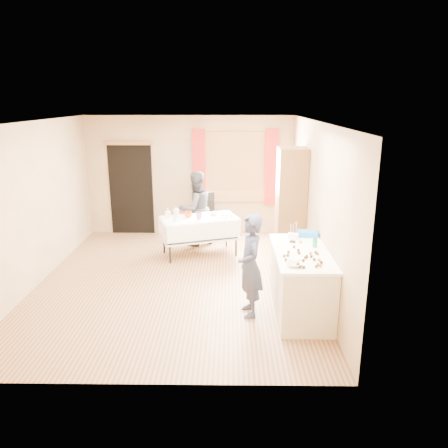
{
  "coord_description": "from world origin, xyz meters",
  "views": [
    {
      "loc": [
        0.88,
        -6.74,
        2.93
      ],
      "look_at": [
        0.79,
        0.0,
        1.0
      ],
      "focal_mm": 35.0,
      "sensor_mm": 36.0,
      "label": 1
    }
  ],
  "objects_px": {
    "counter": "(301,282)",
    "girl": "(250,266)",
    "party_table": "(200,233)",
    "cabinet": "(291,206)",
    "chair": "(208,224)",
    "woman": "(196,209)"
  },
  "relations": [
    {
      "from": "cabinet",
      "to": "counter",
      "type": "distance_m",
      "value": 2.09
    },
    {
      "from": "chair",
      "to": "girl",
      "type": "distance_m",
      "value": 3.68
    },
    {
      "from": "cabinet",
      "to": "chair",
      "type": "xyz_separation_m",
      "value": [
        -1.59,
        1.48,
        -0.77
      ]
    },
    {
      "from": "counter",
      "to": "girl",
      "type": "distance_m",
      "value": 0.78
    },
    {
      "from": "girl",
      "to": "woman",
      "type": "xyz_separation_m",
      "value": [
        -0.98,
        3.08,
        0.04
      ]
    },
    {
      "from": "girl",
      "to": "party_table",
      "type": "bearing_deg",
      "value": -170.19
    },
    {
      "from": "cabinet",
      "to": "party_table",
      "type": "xyz_separation_m",
      "value": [
        -1.69,
        0.35,
        -0.61
      ]
    },
    {
      "from": "chair",
      "to": "girl",
      "type": "relative_size",
      "value": 0.67
    },
    {
      "from": "chair",
      "to": "woman",
      "type": "relative_size",
      "value": 0.63
    },
    {
      "from": "cabinet",
      "to": "woman",
      "type": "distance_m",
      "value": 2.07
    },
    {
      "from": "cabinet",
      "to": "counter",
      "type": "bearing_deg",
      "value": -92.86
    },
    {
      "from": "cabinet",
      "to": "girl",
      "type": "height_order",
      "value": "cabinet"
    },
    {
      "from": "cabinet",
      "to": "party_table",
      "type": "relative_size",
      "value": 1.31
    },
    {
      "from": "cabinet",
      "to": "girl",
      "type": "relative_size",
      "value": 1.46
    },
    {
      "from": "party_table",
      "to": "chair",
      "type": "relative_size",
      "value": 1.67
    },
    {
      "from": "chair",
      "to": "woman",
      "type": "height_order",
      "value": "woman"
    },
    {
      "from": "counter",
      "to": "woman",
      "type": "distance_m",
      "value": 3.45
    },
    {
      "from": "chair",
      "to": "woman",
      "type": "distance_m",
      "value": 0.72
    },
    {
      "from": "party_table",
      "to": "girl",
      "type": "bearing_deg",
      "value": -89.69
    },
    {
      "from": "cabinet",
      "to": "counter",
      "type": "height_order",
      "value": "cabinet"
    },
    {
      "from": "counter",
      "to": "party_table",
      "type": "relative_size",
      "value": 1.0
    },
    {
      "from": "cabinet",
      "to": "woman",
      "type": "height_order",
      "value": "cabinet"
    }
  ]
}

